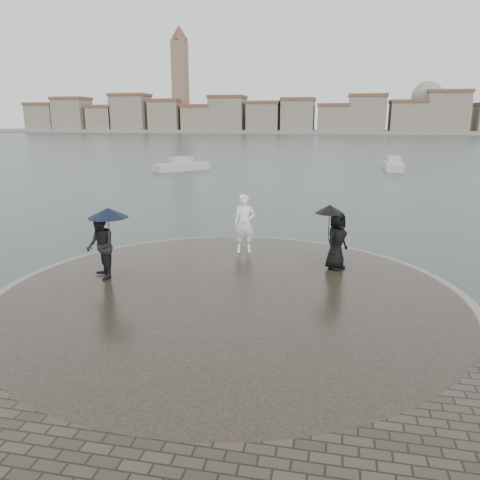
# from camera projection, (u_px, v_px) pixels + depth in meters

# --- Properties ---
(ground) EXTENTS (400.00, 400.00, 0.00)m
(ground) POSITION_uv_depth(u_px,v_px,m) (190.00, 372.00, 9.10)
(ground) COLOR #2B3835
(ground) RESTS_ON ground
(kerb_ring) EXTENTS (12.50, 12.50, 0.32)m
(kerb_ring) POSITION_uv_depth(u_px,v_px,m) (230.00, 299.00, 12.38)
(kerb_ring) COLOR gray
(kerb_ring) RESTS_ON ground
(quay_tip) EXTENTS (11.90, 11.90, 0.36)m
(quay_tip) POSITION_uv_depth(u_px,v_px,m) (230.00, 298.00, 12.38)
(quay_tip) COLOR #2D261E
(quay_tip) RESTS_ON ground
(statue) EXTENTS (0.83, 0.66, 1.99)m
(statue) POSITION_uv_depth(u_px,v_px,m) (244.00, 224.00, 15.81)
(statue) COLOR white
(statue) RESTS_ON quay_tip
(visitor_left) EXTENTS (1.40, 1.26, 2.04)m
(visitor_left) POSITION_uv_depth(u_px,v_px,m) (102.00, 239.00, 13.13)
(visitor_left) COLOR black
(visitor_left) RESTS_ON quay_tip
(visitor_right) EXTENTS (1.16, 1.06, 1.95)m
(visitor_right) POSITION_uv_depth(u_px,v_px,m) (335.00, 234.00, 14.04)
(visitor_right) COLOR black
(visitor_right) RESTS_ON quay_tip
(far_skyline) EXTENTS (260.00, 20.00, 37.00)m
(far_skyline) POSITION_uv_depth(u_px,v_px,m) (315.00, 117.00, 161.25)
(far_skyline) COLOR gray
(far_skyline) RESTS_ON ground
(boats) EXTENTS (42.67, 10.19, 1.50)m
(boats) POSITION_uv_depth(u_px,v_px,m) (388.00, 169.00, 43.14)
(boats) COLOR #BBB5A9
(boats) RESTS_ON ground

